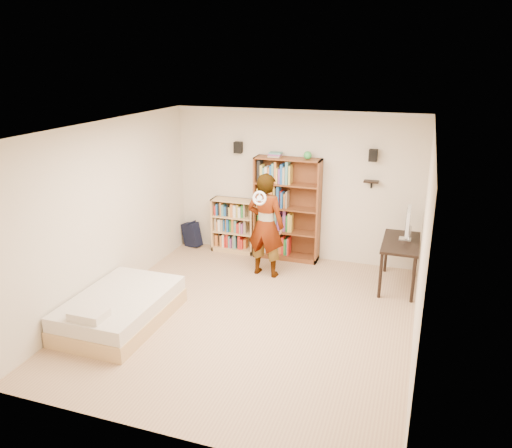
{
  "coord_description": "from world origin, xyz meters",
  "views": [
    {
      "loc": [
        2.14,
        -6.01,
        3.55
      ],
      "look_at": [
        -0.1,
        0.6,
        1.21
      ],
      "focal_mm": 35.0,
      "sensor_mm": 36.0,
      "label": 1
    }
  ],
  "objects_px": {
    "tall_bookshelf": "(287,209)",
    "computer_desk": "(399,264)",
    "daybed": "(120,306)",
    "person": "(266,225)",
    "low_bookshelf": "(234,226)"
  },
  "relations": [
    {
      "from": "tall_bookshelf",
      "to": "computer_desk",
      "type": "distance_m",
      "value": 2.19
    },
    {
      "from": "person",
      "to": "computer_desk",
      "type": "bearing_deg",
      "value": -166.97
    },
    {
      "from": "tall_bookshelf",
      "to": "person",
      "type": "bearing_deg",
      "value": -99.77
    },
    {
      "from": "low_bookshelf",
      "to": "computer_desk",
      "type": "distance_m",
      "value": 3.14
    },
    {
      "from": "tall_bookshelf",
      "to": "computer_desk",
      "type": "xyz_separation_m",
      "value": [
        2.04,
        -0.58,
        -0.55
      ]
    },
    {
      "from": "computer_desk",
      "to": "daybed",
      "type": "height_order",
      "value": "computer_desk"
    },
    {
      "from": "low_bookshelf",
      "to": "daybed",
      "type": "bearing_deg",
      "value": -99.49
    },
    {
      "from": "computer_desk",
      "to": "daybed",
      "type": "relative_size",
      "value": 0.64
    },
    {
      "from": "tall_bookshelf",
      "to": "daybed",
      "type": "distance_m",
      "value": 3.49
    },
    {
      "from": "computer_desk",
      "to": "tall_bookshelf",
      "type": "bearing_deg",
      "value": 164.2
    },
    {
      "from": "tall_bookshelf",
      "to": "low_bookshelf",
      "type": "bearing_deg",
      "value": 178.96
    },
    {
      "from": "daybed",
      "to": "tall_bookshelf",
      "type": "bearing_deg",
      "value": 62.95
    },
    {
      "from": "computer_desk",
      "to": "person",
      "type": "relative_size",
      "value": 0.64
    },
    {
      "from": "tall_bookshelf",
      "to": "low_bookshelf",
      "type": "xyz_separation_m",
      "value": [
        -1.04,
        0.02,
        -0.43
      ]
    },
    {
      "from": "computer_desk",
      "to": "daybed",
      "type": "distance_m",
      "value": 4.37
    }
  ]
}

